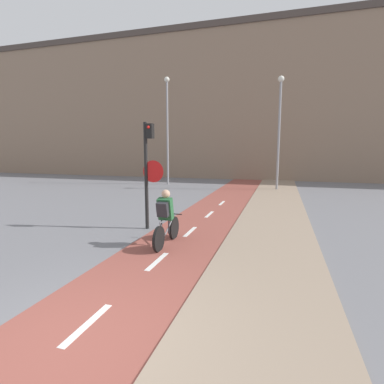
{
  "coord_description": "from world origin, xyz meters",
  "views": [
    {
      "loc": [
        2.55,
        -2.85,
        2.49
      ],
      "look_at": [
        0.0,
        5.69,
        1.2
      ],
      "focal_mm": 28.0,
      "sensor_mm": 36.0,
      "label": 1
    }
  ],
  "objects_px": {
    "traffic_light_pole": "(148,164)",
    "street_lamp_sidewalk": "(279,121)",
    "cyclist_near": "(166,219)",
    "street_lamp_far": "(167,120)"
  },
  "relations": [
    {
      "from": "traffic_light_pole",
      "to": "street_lamp_sidewalk",
      "type": "bearing_deg",
      "value": 70.64
    },
    {
      "from": "cyclist_near",
      "to": "traffic_light_pole",
      "type": "bearing_deg",
      "value": 128.29
    },
    {
      "from": "street_lamp_far",
      "to": "street_lamp_sidewalk",
      "type": "distance_m",
      "value": 7.5
    },
    {
      "from": "street_lamp_sidewalk",
      "to": "cyclist_near",
      "type": "distance_m",
      "value": 12.59
    },
    {
      "from": "street_lamp_sidewalk",
      "to": "cyclist_near",
      "type": "bearing_deg",
      "value": -102.22
    },
    {
      "from": "traffic_light_pole",
      "to": "street_lamp_sidewalk",
      "type": "relative_size",
      "value": 0.49
    },
    {
      "from": "street_lamp_far",
      "to": "street_lamp_sidewalk",
      "type": "xyz_separation_m",
      "value": [
        7.44,
        -0.89,
        -0.33
      ]
    },
    {
      "from": "traffic_light_pole",
      "to": "cyclist_near",
      "type": "relative_size",
      "value": 1.92
    },
    {
      "from": "street_lamp_far",
      "to": "traffic_light_pole",
      "type": "bearing_deg",
      "value": -71.61
    },
    {
      "from": "street_lamp_far",
      "to": "street_lamp_sidewalk",
      "type": "bearing_deg",
      "value": -6.81
    }
  ]
}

